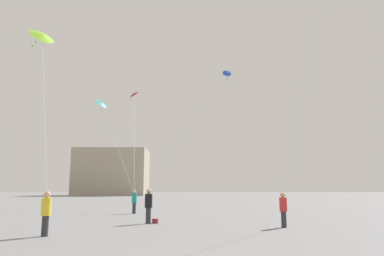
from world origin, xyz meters
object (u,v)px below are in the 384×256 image
object	(u,v)px
kite_lime_diamond	(42,36)
handbag_beside_flyer	(155,221)
person_in_red	(283,208)
kite_crimson_diamond	(134,95)
building_left_hall	(112,172)
person_in_teal	(134,201)
person_in_black	(149,204)
kite_cyan_diamond	(102,104)
kite_cobalt_diamond	(226,75)
person_in_yellow	(46,211)

from	to	relation	value
kite_lime_diamond	handbag_beside_flyer	xyz separation A→B (m)	(5.76, 1.72, -9.32)
person_in_red	kite_lime_diamond	world-z (taller)	kite_lime_diamond
kite_crimson_diamond	building_left_hall	size ratio (longest dim) A/B	0.94
person_in_teal	kite_lime_diamond	size ratio (longest dim) A/B	0.19
handbag_beside_flyer	person_in_teal	bearing A→B (deg)	106.60
person_in_black	kite_cyan_diamond	world-z (taller)	kite_cyan_diamond
kite_lime_diamond	building_left_hall	distance (m)	74.05
person_in_red	kite_cyan_diamond	size ratio (longest dim) A/B	0.18
person_in_black	handbag_beside_flyer	distance (m)	0.92
person_in_teal	building_left_hall	xyz separation A→B (m)	(-14.85, 64.30, 4.78)
person_in_teal	building_left_hall	size ratio (longest dim) A/B	0.10
building_left_hall	handbag_beside_flyer	world-z (taller)	building_left_hall
kite_cobalt_diamond	kite_cyan_diamond	size ratio (longest dim) A/B	1.48
person_in_red	kite_lime_diamond	xyz separation A→B (m)	(-11.89, 0.31, 8.56)
kite_cobalt_diamond	handbag_beside_flyer	bearing A→B (deg)	-108.93
person_in_black	person_in_yellow	bearing A→B (deg)	-146.14
person_in_yellow	kite_cobalt_diamond	size ratio (longest dim) A/B	0.13
kite_crimson_diamond	handbag_beside_flyer	distance (m)	26.25
kite_crimson_diamond	kite_lime_diamond	bearing A→B (deg)	-92.57
person_in_black	person_in_red	bearing A→B (deg)	-37.41
kite_lime_diamond	handbag_beside_flyer	distance (m)	11.09
kite_cobalt_diamond	kite_cyan_diamond	xyz separation A→B (m)	(-11.91, -3.37, -3.96)
person_in_black	person_in_teal	size ratio (longest dim) A/B	1.06
person_in_yellow	handbag_beside_flyer	distance (m)	6.23
building_left_hall	kite_cobalt_diamond	bearing A→B (deg)	-67.53
person_in_teal	handbag_beside_flyer	distance (m)	7.43
person_in_yellow	person_in_red	xyz separation A→B (m)	(9.89, 2.87, -0.04)
kite_cobalt_diamond	building_left_hall	distance (m)	59.78
person_in_black	person_in_teal	distance (m)	7.39
handbag_beside_flyer	person_in_red	bearing A→B (deg)	-18.37
kite_cyan_diamond	building_left_hall	size ratio (longest dim) A/B	0.50
person_in_yellow	person_in_red	size ratio (longest dim) A/B	1.05
person_in_red	building_left_hall	bearing A→B (deg)	23.58
kite_crimson_diamond	kite_cyan_diamond	distance (m)	9.95
person_in_black	person_in_teal	world-z (taller)	person_in_black
person_in_black	person_in_teal	xyz separation A→B (m)	(-1.76, 7.18, -0.05)
kite_crimson_diamond	handbag_beside_flyer	size ratio (longest dim) A/B	51.08
person_in_yellow	person_in_teal	bearing A→B (deg)	64.69
person_in_yellow	handbag_beside_flyer	world-z (taller)	person_in_yellow
kite_lime_diamond	person_in_teal	bearing A→B (deg)	67.46
person_in_black	building_left_hall	size ratio (longest dim) A/B	0.10
person_in_teal	handbag_beside_flyer	size ratio (longest dim) A/B	5.21
person_in_yellow	person_in_black	bearing A→B (deg)	37.16
kite_cobalt_diamond	kite_lime_diamond	bearing A→B (deg)	-122.01
building_left_hall	handbag_beside_flyer	distance (m)	73.58
kite_cyan_diamond	building_left_hall	world-z (taller)	building_left_hall
person_in_yellow	kite_cyan_diamond	world-z (taller)	kite_cyan_diamond
kite_lime_diamond	person_in_yellow	bearing A→B (deg)	-57.79
kite_crimson_diamond	kite_cobalt_diamond	xyz separation A→B (m)	(10.37, -5.87, 0.61)
person_in_red	handbag_beside_flyer	distance (m)	6.50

